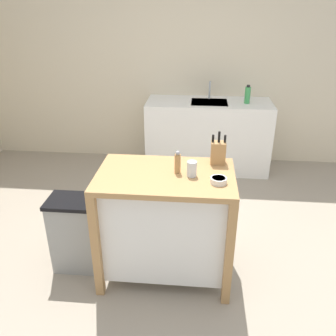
{
  "coord_description": "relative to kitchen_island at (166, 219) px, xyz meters",
  "views": [
    {
      "loc": [
        0.21,
        -2.23,
        2.01
      ],
      "look_at": [
        -0.02,
        0.22,
        0.84
      ],
      "focal_mm": 37.69,
      "sensor_mm": 36.0,
      "label": 1
    }
  ],
  "objects": [
    {
      "name": "pepper_grinder",
      "position": [
        0.08,
        0.02,
        0.47
      ],
      "size": [
        0.04,
        0.04,
        0.17
      ],
      "color": "#AD7F4C",
      "rests_on": "kitchen_island"
    },
    {
      "name": "ground_plane",
      "position": [
        0.02,
        -0.02,
        -0.5
      ],
      "size": [
        6.46,
        6.46,
        0.0
      ],
      "primitive_type": "plane",
      "color": "gray",
      "rests_on": "ground"
    },
    {
      "name": "drinking_cup",
      "position": [
        0.19,
        -0.01,
        0.45
      ],
      "size": [
        0.07,
        0.07,
        0.11
      ],
      "color": "silver",
      "rests_on": "kitchen_island"
    },
    {
      "name": "sink_counter",
      "position": [
        0.34,
        2.04,
        -0.05
      ],
      "size": [
        1.54,
        0.6,
        0.88
      ],
      "color": "white",
      "rests_on": "ground"
    },
    {
      "name": "trash_bin",
      "position": [
        -0.74,
        0.01,
        -0.18
      ],
      "size": [
        0.36,
        0.28,
        0.63
      ],
      "color": "gray",
      "rests_on": "ground"
    },
    {
      "name": "bottle_hand_soap",
      "position": [
        0.79,
        2.0,
        0.49
      ],
      "size": [
        0.07,
        0.07,
        0.22
      ],
      "color": "green",
      "rests_on": "sink_counter"
    },
    {
      "name": "sink_faucet",
      "position": [
        0.34,
        2.18,
        0.5
      ],
      "size": [
        0.02,
        0.02,
        0.22
      ],
      "color": "#B7BCC1",
      "rests_on": "sink_counter"
    },
    {
      "name": "wall_back",
      "position": [
        0.02,
        2.39,
        0.8
      ],
      "size": [
        5.46,
        0.1,
        2.6
      ],
      "primitive_type": "cube",
      "color": "beige",
      "rests_on": "ground"
    },
    {
      "name": "knife_block",
      "position": [
        0.38,
        0.22,
        0.48
      ],
      "size": [
        0.11,
        0.09,
        0.25
      ],
      "color": "#AD7F4C",
      "rests_on": "kitchen_island"
    },
    {
      "name": "kitchen_island",
      "position": [
        0.0,
        0.0,
        0.0
      ],
      "size": [
        0.99,
        0.64,
        0.89
      ],
      "color": "#AD7F4C",
      "rests_on": "ground"
    },
    {
      "name": "bowl_ceramic_wide",
      "position": [
        0.37,
        -0.11,
        0.41
      ],
      "size": [
        0.11,
        0.11,
        0.04
      ],
      "color": "silver",
      "rests_on": "kitchen_island"
    }
  ]
}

